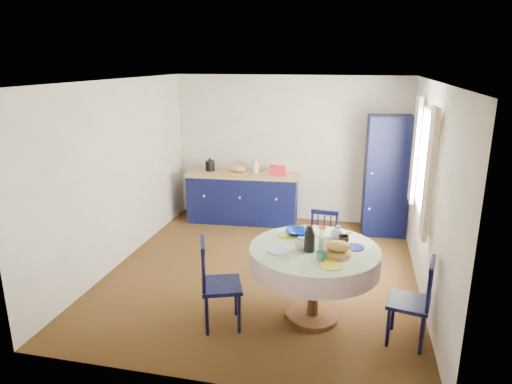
% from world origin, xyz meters
% --- Properties ---
extents(floor, '(4.50, 4.50, 0.00)m').
position_xyz_m(floor, '(0.00, 0.00, 0.00)').
color(floor, black).
rests_on(floor, ground).
extents(ceiling, '(4.50, 4.50, 0.00)m').
position_xyz_m(ceiling, '(0.00, 0.00, 2.50)').
color(ceiling, white).
rests_on(ceiling, wall_back).
extents(wall_back, '(4.00, 0.02, 2.50)m').
position_xyz_m(wall_back, '(0.00, 2.25, 1.25)').
color(wall_back, white).
rests_on(wall_back, floor).
extents(wall_left, '(0.02, 4.50, 2.50)m').
position_xyz_m(wall_left, '(-2.00, 0.00, 1.25)').
color(wall_left, white).
rests_on(wall_left, floor).
extents(wall_right, '(0.02, 4.50, 2.50)m').
position_xyz_m(wall_right, '(2.00, 0.00, 1.25)').
color(wall_right, white).
rests_on(wall_right, floor).
extents(window, '(0.10, 1.74, 1.45)m').
position_xyz_m(window, '(1.95, 0.30, 1.52)').
color(window, white).
rests_on(window, wall_right).
extents(kitchen_counter, '(1.97, 0.73, 1.10)m').
position_xyz_m(kitchen_counter, '(-0.75, 1.90, 0.45)').
color(kitchen_counter, black).
rests_on(kitchen_counter, floor).
extents(pantry_cabinet, '(0.71, 0.53, 1.92)m').
position_xyz_m(pantry_cabinet, '(1.63, 1.85, 0.96)').
color(pantry_cabinet, black).
rests_on(pantry_cabinet, floor).
extents(dining_table, '(1.38, 1.38, 1.12)m').
position_xyz_m(dining_table, '(0.78, -1.00, 0.71)').
color(dining_table, '#583319').
rests_on(dining_table, floor).
extents(chair_left, '(0.54, 0.55, 0.97)m').
position_xyz_m(chair_left, '(-0.20, -1.35, 0.49)').
color(chair_left, black).
rests_on(chair_left, floor).
extents(chair_far, '(0.42, 0.40, 0.88)m').
position_xyz_m(chair_far, '(0.78, 0.03, 0.44)').
color(chair_far, black).
rests_on(chair_far, floor).
extents(chair_right, '(0.46, 0.48, 0.91)m').
position_xyz_m(chair_right, '(1.77, -1.23, 0.46)').
color(chair_right, black).
rests_on(chair_right, floor).
extents(mug_a, '(0.13, 0.13, 0.10)m').
position_xyz_m(mug_a, '(0.63, -1.05, 0.89)').
color(mug_a, silver).
rests_on(mug_a, dining_table).
extents(mug_b, '(0.10, 0.10, 0.09)m').
position_xyz_m(mug_b, '(0.86, -1.30, 0.88)').
color(mug_b, '#2F7C70').
rests_on(mug_b, dining_table).
extents(mug_c, '(0.12, 0.12, 0.09)m').
position_xyz_m(mug_c, '(1.06, -0.81, 0.88)').
color(mug_c, black).
rests_on(mug_c, dining_table).
extents(mug_d, '(0.10, 0.10, 0.09)m').
position_xyz_m(mug_d, '(0.65, -0.60, 0.88)').
color(mug_d, silver).
rests_on(mug_d, dining_table).
extents(cobalt_bowl, '(0.27, 0.27, 0.07)m').
position_xyz_m(cobalt_bowl, '(0.55, -0.68, 0.87)').
color(cobalt_bowl, navy).
rests_on(cobalt_bowl, dining_table).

